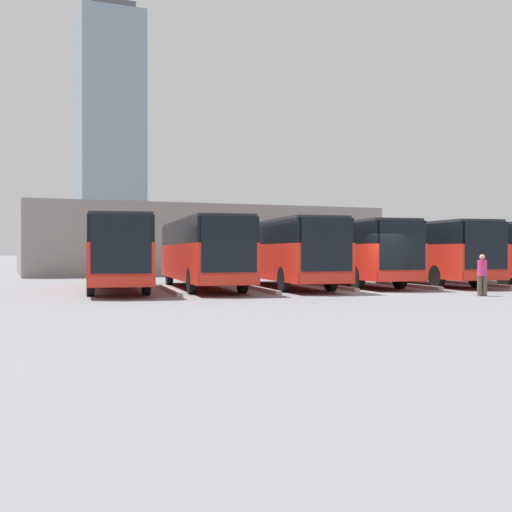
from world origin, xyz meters
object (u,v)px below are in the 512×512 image
at_px(bus_3, 282,251).
at_px(pedestrian, 482,274).
at_px(bus_2, 347,251).
at_px(bus_1, 418,251).
at_px(bus_5, 115,250).
at_px(bus_0, 479,251).
at_px(bus_4, 202,250).

xyz_separation_m(bus_3, pedestrian, (-4.72, 8.63, -0.92)).
bearing_deg(pedestrian, bus_2, -66.30).
xyz_separation_m(bus_1, bus_2, (4.00, -0.57, 0.00)).
bearing_deg(bus_5, bus_0, -174.49).
height_order(bus_1, bus_3, same).
distance_m(bus_4, bus_5, 4.01).
xyz_separation_m(bus_1, bus_5, (16.02, -0.41, 0.00)).
distance_m(bus_5, pedestrian, 15.70).
distance_m(bus_3, bus_4, 4.01).
xyz_separation_m(bus_2, pedestrian, (-0.72, 9.30, -0.92)).
bearing_deg(pedestrian, bus_3, -42.02).
relative_size(bus_1, bus_2, 1.00).
distance_m(bus_2, pedestrian, 9.37).
height_order(bus_2, bus_4, same).
height_order(bus_4, bus_5, same).
bearing_deg(bus_4, bus_2, -170.18).
bearing_deg(bus_0, pedestrian, 56.75).
bearing_deg(bus_4, bus_0, -174.03).
xyz_separation_m(bus_2, bus_3, (4.00, 0.67, 0.00)).
height_order(bus_4, pedestrian, bus_4).
bearing_deg(bus_1, bus_3, 7.68).
height_order(bus_2, bus_3, same).
relative_size(bus_1, pedestrian, 7.67).
xyz_separation_m(bus_0, bus_3, (12.01, -0.02, 0.00)).
relative_size(bus_0, bus_2, 1.00).
bearing_deg(bus_1, bus_0, -174.58).
relative_size(bus_4, bus_5, 1.00).
relative_size(bus_2, bus_4, 1.00).
bearing_deg(bus_1, bus_2, -1.13).
height_order(bus_2, bus_5, same).
xyz_separation_m(bus_4, bus_5, (4.00, -0.23, 0.00)).
bearing_deg(bus_3, bus_1, -172.32).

